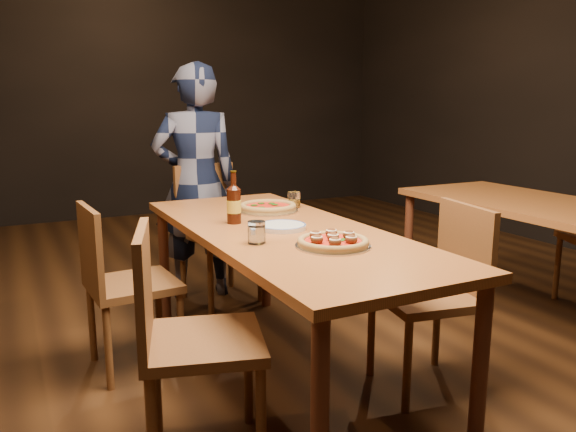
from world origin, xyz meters
name	(u,v)px	position (x,y,z in m)	size (l,w,h in m)	color
ground	(283,375)	(0.00, 0.00, 0.00)	(9.00, 9.00, 0.00)	black
table_main	(283,243)	(0.00, 0.00, 0.68)	(0.80, 2.00, 0.75)	brown
table_right	(561,218)	(1.70, -0.20, 0.68)	(0.80, 2.00, 0.75)	brown
chair_main_nw	(203,340)	(-0.55, -0.44, 0.47)	(0.44, 0.44, 0.94)	brown
chair_main_sw	(133,283)	(-0.63, 0.43, 0.45)	(0.42, 0.42, 0.89)	brown
chair_main_e	(426,295)	(0.54, -0.40, 0.46)	(0.43, 0.43, 0.92)	brown
chair_end	(220,231)	(0.11, 1.19, 0.48)	(0.45, 0.45, 0.96)	brown
pizza_meatball	(333,241)	(0.03, -0.40, 0.77)	(0.32, 0.32, 0.06)	#B7B7BF
pizza_margherita	(268,207)	(0.12, 0.44, 0.77)	(0.34, 0.34, 0.04)	#B7B7BF
plate_stack	(282,227)	(-0.01, 0.00, 0.76)	(0.23, 0.23, 0.02)	white
beer_bottle	(234,205)	(-0.16, 0.22, 0.84)	(0.07, 0.07, 0.25)	black
water_glass	(257,232)	(-0.23, -0.20, 0.80)	(0.08, 0.08, 0.10)	white
amber_glass	(294,200)	(0.30, 0.47, 0.79)	(0.07, 0.07, 0.09)	#A06612
diner	(196,183)	(0.01, 1.37, 0.80)	(0.58, 0.38, 1.60)	black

